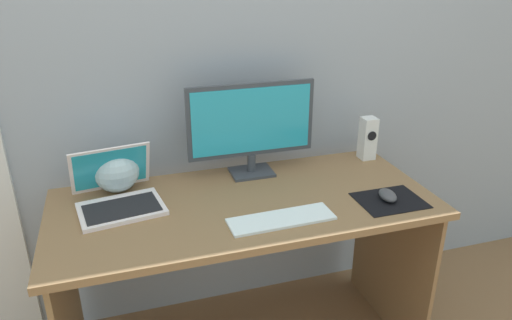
{
  "coord_description": "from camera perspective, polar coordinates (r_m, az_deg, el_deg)",
  "views": [
    {
      "loc": [
        -0.44,
        -1.56,
        1.62
      ],
      "look_at": [
        0.04,
        -0.02,
        0.93
      ],
      "focal_mm": 33.32,
      "sensor_mm": 36.0,
      "label": 1
    }
  ],
  "objects": [
    {
      "name": "keyboard_external",
      "position": [
        1.7,
        3.05,
        -7.1
      ],
      "size": [
        0.39,
        0.13,
        0.01
      ],
      "primitive_type": "cube",
      "rotation": [
        0.0,
        0.0,
        0.03
      ],
      "color": "white",
      "rests_on": "desk"
    },
    {
      "name": "wall_back",
      "position": [
        2.06,
        -4.84,
        12.78
      ],
      "size": [
        6.0,
        0.04,
        2.5
      ],
      "primitive_type": "cube",
      "color": "#96A0A9",
      "rests_on": "ground_plane"
    },
    {
      "name": "laptop",
      "position": [
        1.85,
        -16.27,
        -4.03
      ],
      "size": [
        0.34,
        0.34,
        0.21
      ],
      "color": "white",
      "rests_on": "desk"
    },
    {
      "name": "fishbowl",
      "position": [
        1.96,
        -16.46,
        -1.16
      ],
      "size": [
        0.18,
        0.18,
        0.18
      ],
      "primitive_type": "sphere",
      "color": "silver",
      "rests_on": "desk"
    },
    {
      "name": "speaker_right",
      "position": [
        2.23,
        13.27,
        2.56
      ],
      "size": [
        0.07,
        0.07,
        0.2
      ],
      "color": "white",
      "rests_on": "desk"
    },
    {
      "name": "mousepad",
      "position": [
        1.9,
        15.75,
        -4.69
      ],
      "size": [
        0.25,
        0.2,
        0.0
      ],
      "primitive_type": "cube",
      "color": "black",
      "rests_on": "desk"
    },
    {
      "name": "desk",
      "position": [
        1.91,
        -1.36,
        -9.03
      ],
      "size": [
        1.46,
        0.65,
        0.76
      ],
      "color": "olive",
      "rests_on": "ground_plane"
    },
    {
      "name": "monitor",
      "position": [
        1.97,
        -0.55,
        4.2
      ],
      "size": [
        0.54,
        0.14,
        0.4
      ],
      "color": "#383E45",
      "rests_on": "desk"
    },
    {
      "name": "mouse",
      "position": [
        1.89,
        15.53,
        -4.1
      ],
      "size": [
        0.07,
        0.11,
        0.04
      ],
      "primitive_type": "ellipsoid",
      "rotation": [
        0.0,
        0.0,
        -0.14
      ],
      "color": "#434345",
      "rests_on": "mousepad"
    }
  ]
}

